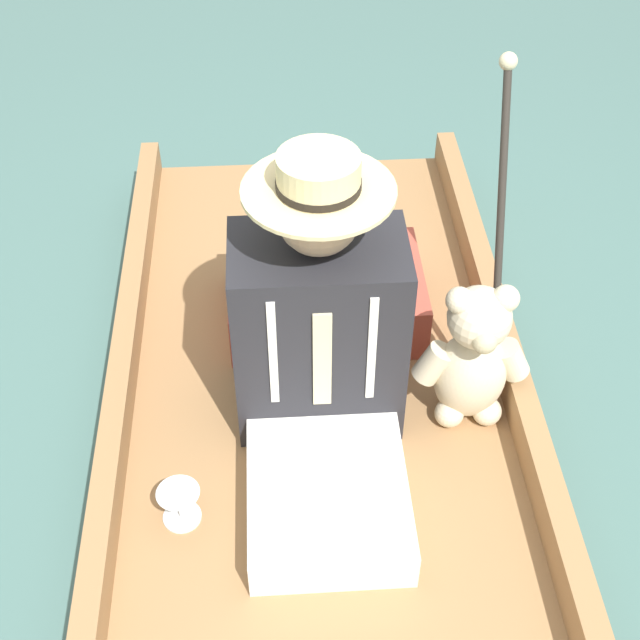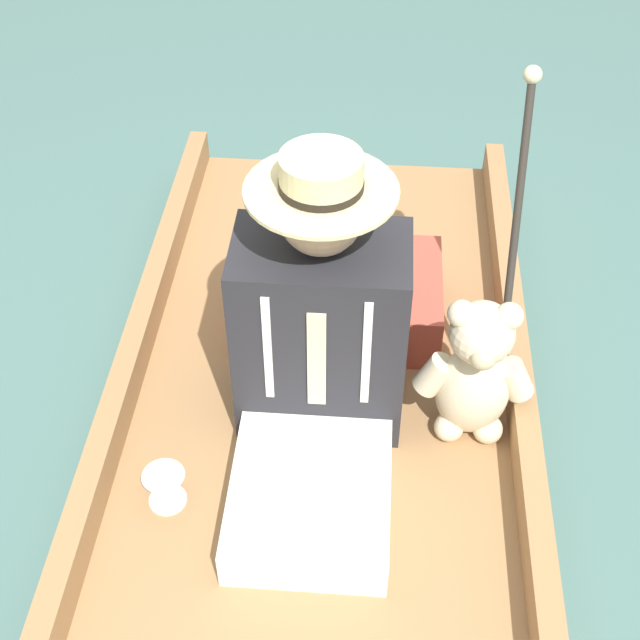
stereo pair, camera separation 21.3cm
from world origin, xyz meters
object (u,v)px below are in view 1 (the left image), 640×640
(wine_glass, at_px, (179,500))
(walking_cane, at_px, (501,217))
(teddy_bear, at_px, (473,358))
(seated_person, at_px, (321,350))

(wine_glass, bearing_deg, walking_cane, -149.14)
(teddy_bear, distance_m, walking_cane, 0.36)
(wine_glass, bearing_deg, teddy_bear, -158.50)
(teddy_bear, xyz_separation_m, walking_cane, (-0.07, -0.19, 0.30))
(wine_glass, height_order, walking_cane, walking_cane)
(seated_person, height_order, teddy_bear, seated_person)
(seated_person, relative_size, wine_glass, 7.64)
(wine_glass, distance_m, walking_cane, 1.03)
(teddy_bear, height_order, walking_cane, walking_cane)
(seated_person, xyz_separation_m, wine_glass, (0.35, 0.27, -0.21))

